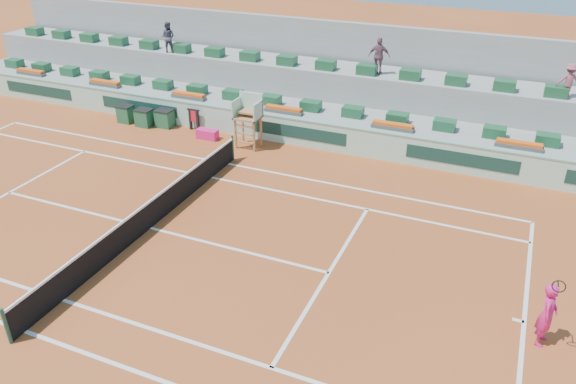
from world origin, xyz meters
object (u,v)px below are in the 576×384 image
object	(u,v)px
player_bag	(207,134)
umpire_chair	(249,113)
drink_cooler_a	(165,118)
tennis_player	(547,314)

from	to	relation	value
player_bag	umpire_chair	xyz separation A→B (m)	(2.16, 0.01, 1.32)
drink_cooler_a	tennis_player	world-z (taller)	tennis_player
player_bag	tennis_player	xyz separation A→B (m)	(14.45, -8.10, 0.67)
tennis_player	umpire_chair	bearing A→B (deg)	146.57
umpire_chair	tennis_player	size ratio (longest dim) A/B	1.05
umpire_chair	tennis_player	bearing A→B (deg)	-33.43
umpire_chair	player_bag	bearing A→B (deg)	-179.79
drink_cooler_a	tennis_player	size ratio (longest dim) A/B	0.37
player_bag	tennis_player	distance (m)	16.58
tennis_player	player_bag	bearing A→B (deg)	150.71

